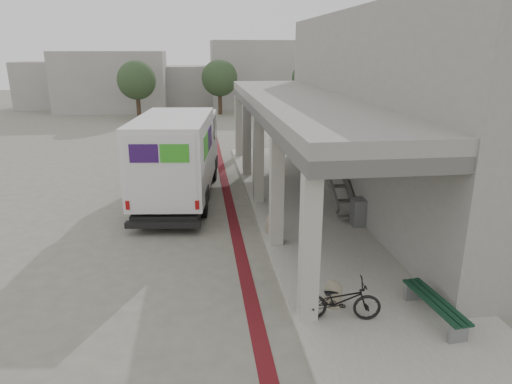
{
  "coord_description": "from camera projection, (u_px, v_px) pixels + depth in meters",
  "views": [
    {
      "loc": [
        -0.08,
        -11.87,
        5.63
      ],
      "look_at": [
        1.55,
        0.91,
        1.6
      ],
      "focal_mm": 32.0,
      "sensor_mm": 36.0,
      "label": 1
    }
  ],
  "objects": [
    {
      "name": "ground",
      "position": [
        206.0,
        257.0,
        12.93
      ],
      "size": [
        120.0,
        120.0,
        0.0
      ],
      "primitive_type": "plane",
      "color": "#686459",
      "rests_on": "ground"
    },
    {
      "name": "bike_lane_stripe",
      "position": [
        235.0,
        229.0,
        14.95
      ],
      "size": [
        0.35,
        40.0,
        0.01
      ],
      "primitive_type": "cube",
      "color": "#571116",
      "rests_on": "ground"
    },
    {
      "name": "sidewalk",
      "position": [
        342.0,
        248.0,
        13.4
      ],
      "size": [
        4.4,
        28.0,
        0.12
      ],
      "primitive_type": "cube",
      "color": "gray",
      "rests_on": "ground"
    },
    {
      "name": "transit_building",
      "position": [
        384.0,
        112.0,
        17.0
      ],
      "size": [
        7.6,
        17.0,
        7.0
      ],
      "color": "gray",
      "rests_on": "ground"
    },
    {
      "name": "distant_backdrop",
      "position": [
        168.0,
        80.0,
        45.75
      ],
      "size": [
        28.0,
        10.0,
        6.5
      ],
      "color": "gray",
      "rests_on": "ground"
    },
    {
      "name": "tree_left",
      "position": [
        137.0,
        80.0,
        37.88
      ],
      "size": [
        3.2,
        3.2,
        4.8
      ],
      "color": "#38281C",
      "rests_on": "ground"
    },
    {
      "name": "tree_mid",
      "position": [
        220.0,
        78.0,
        40.62
      ],
      "size": [
        3.2,
        3.2,
        4.8
      ],
      "color": "#38281C",
      "rests_on": "ground"
    },
    {
      "name": "tree_right",
      "position": [
        310.0,
        78.0,
        40.65
      ],
      "size": [
        3.2,
        3.2,
        4.8
      ],
      "color": "#38281C",
      "rests_on": "ground"
    },
    {
      "name": "fedex_truck",
      "position": [
        178.0,
        154.0,
        17.53
      ],
      "size": [
        3.28,
        8.1,
        3.36
      ],
      "rotation": [
        0.0,
        0.0,
        -0.11
      ],
      "color": "black",
      "rests_on": "ground"
    },
    {
      "name": "bench",
      "position": [
        435.0,
        306.0,
        9.66
      ],
      "size": [
        0.6,
        1.98,
        0.46
      ],
      "rotation": [
        0.0,
        0.0,
        0.09
      ],
      "color": "gray",
      "rests_on": "sidewalk"
    },
    {
      "name": "bollard_near",
      "position": [
        333.0,
        293.0,
        10.21
      ],
      "size": [
        0.4,
        0.4,
        0.6
      ],
      "color": "gray",
      "rests_on": "sidewalk"
    },
    {
      "name": "bollard_far",
      "position": [
        272.0,
        224.0,
        14.3
      ],
      "size": [
        0.39,
        0.39,
        0.58
      ],
      "color": "gray",
      "rests_on": "sidewalk"
    },
    {
      "name": "utility_cabinet",
      "position": [
        358.0,
        212.0,
        14.87
      ],
      "size": [
        0.41,
        0.54,
        0.89
      ],
      "primitive_type": "cube",
      "rotation": [
        0.0,
        0.0,
        -0.02
      ],
      "color": "slate",
      "rests_on": "sidewalk"
    },
    {
      "name": "bicycle_black",
      "position": [
        340.0,
        300.0,
        9.63
      ],
      "size": [
        1.8,
        0.84,
        0.91
      ],
      "primitive_type": "imported",
      "rotation": [
        0.0,
        0.0,
        1.43
      ],
      "color": "black",
      "rests_on": "sidewalk"
    }
  ]
}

